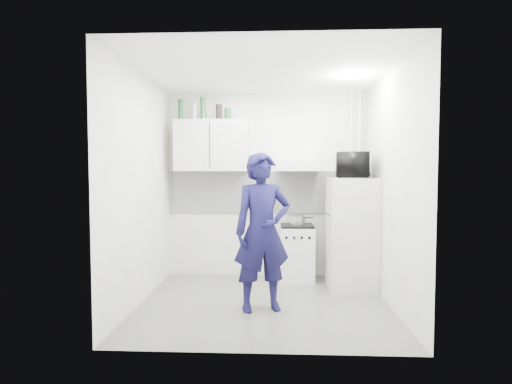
{
  "coord_description": "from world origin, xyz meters",
  "views": [
    {
      "loc": [
        0.11,
        -4.45,
        1.5
      ],
      "look_at": [
        -0.1,
        0.3,
        1.25
      ],
      "focal_mm": 28.0,
      "sensor_mm": 36.0,
      "label": 1
    }
  ],
  "objects": [
    {
      "name": "floor",
      "position": [
        0.0,
        0.0,
        0.0
      ],
      "size": [
        2.8,
        2.8,
        0.0
      ],
      "primitive_type": "plane",
      "color": "#626255",
      "rests_on": "ground"
    },
    {
      "name": "ceiling",
      "position": [
        0.0,
        0.0,
        2.6
      ],
      "size": [
        2.8,
        2.8,
        0.0
      ],
      "primitive_type": "plane",
      "color": "white",
      "rests_on": "wall_back"
    },
    {
      "name": "wall_back",
      "position": [
        0.0,
        1.25,
        1.3
      ],
      "size": [
        2.8,
        0.0,
        2.8
      ],
      "primitive_type": "plane",
      "rotation": [
        1.57,
        0.0,
        0.0
      ],
      "color": "white",
      "rests_on": "floor"
    },
    {
      "name": "wall_left",
      "position": [
        -1.4,
        0.0,
        1.3
      ],
      "size": [
        0.0,
        2.6,
        2.6
      ],
      "primitive_type": "plane",
      "rotation": [
        1.57,
        0.0,
        1.57
      ],
      "color": "white",
      "rests_on": "floor"
    },
    {
      "name": "wall_right",
      "position": [
        1.4,
        0.0,
        1.3
      ],
      "size": [
        0.0,
        2.6,
        2.6
      ],
      "primitive_type": "plane",
      "rotation": [
        1.57,
        0.0,
        -1.57
      ],
      "color": "white",
      "rests_on": "floor"
    },
    {
      "name": "person",
      "position": [
        -0.01,
        -0.2,
        0.85
      ],
      "size": [
        0.71,
        0.56,
        1.7
      ],
      "primitive_type": "imported",
      "rotation": [
        0.0,
        0.0,
        0.28
      ],
      "color": "#121039",
      "rests_on": "floor"
    },
    {
      "name": "stove",
      "position": [
        0.43,
        1.0,
        0.37
      ],
      "size": [
        0.46,
        0.46,
        0.74
      ],
      "primitive_type": "cube",
      "color": "white",
      "rests_on": "floor"
    },
    {
      "name": "fridge",
      "position": [
        1.1,
        0.62,
        0.71
      ],
      "size": [
        0.59,
        0.59,
        1.41
      ],
      "primitive_type": "cube",
      "rotation": [
        0.0,
        0.0,
        0.01
      ],
      "color": "silver",
      "rests_on": "floor"
    },
    {
      "name": "stove_top",
      "position": [
        0.43,
        1.0,
        0.75
      ],
      "size": [
        0.44,
        0.44,
        0.03
      ],
      "primitive_type": "cube",
      "color": "black",
      "rests_on": "stove"
    },
    {
      "name": "saucepan",
      "position": [
        0.44,
        1.06,
        0.82
      ],
      "size": [
        0.2,
        0.2,
        0.11
      ],
      "primitive_type": "cylinder",
      "color": "silver",
      "rests_on": "stove_top"
    },
    {
      "name": "microwave",
      "position": [
        1.1,
        0.62,
        1.57
      ],
      "size": [
        0.62,
        0.46,
        0.32
      ],
      "primitive_type": "imported",
      "rotation": [
        0.0,
        0.0,
        1.45
      ],
      "color": "black",
      "rests_on": "fridge"
    },
    {
      "name": "bottle_a",
      "position": [
        -1.18,
        1.07,
        2.35
      ],
      "size": [
        0.07,
        0.07,
        0.29
      ],
      "primitive_type": "cylinder",
      "color": "#144C1E",
      "rests_on": "upper_cabinet"
    },
    {
      "name": "bottle_b",
      "position": [
        -0.99,
        1.07,
        2.32
      ],
      "size": [
        0.06,
        0.06,
        0.25
      ],
      "primitive_type": "cylinder",
      "color": "#B2B7BC",
      "rests_on": "upper_cabinet"
    },
    {
      "name": "bottle_c",
      "position": [
        -0.87,
        1.07,
        2.36
      ],
      "size": [
        0.08,
        0.08,
        0.32
      ],
      "primitive_type": "cylinder",
      "color": "#144C1E",
      "rests_on": "upper_cabinet"
    },
    {
      "name": "canister_a",
      "position": [
        -0.65,
        1.07,
        2.31
      ],
      "size": [
        0.09,
        0.09,
        0.22
      ],
      "primitive_type": "cylinder",
      "color": "black",
      "rests_on": "upper_cabinet"
    },
    {
      "name": "canister_b",
      "position": [
        -0.53,
        1.07,
        2.28
      ],
      "size": [
        0.09,
        0.09,
        0.17
      ],
      "primitive_type": "cylinder",
      "color": "#144C1E",
      "rests_on": "upper_cabinet"
    },
    {
      "name": "upper_cabinet",
      "position": [
        -0.75,
        1.07,
        1.85
      ],
      "size": [
        1.0,
        0.35,
        0.7
      ],
      "primitive_type": "cube",
      "color": "silver",
      "rests_on": "wall_back"
    },
    {
      "name": "range_hood",
      "position": [
        0.45,
        1.0,
        1.57
      ],
      "size": [
        0.6,
        0.5,
        0.14
      ],
      "primitive_type": "cube",
      "color": "white",
      "rests_on": "wall_back"
    },
    {
      "name": "backsplash",
      "position": [
        0.0,
        1.24,
        1.2
      ],
      "size": [
        2.74,
        0.03,
        0.6
      ],
      "primitive_type": "cube",
      "color": "white",
      "rests_on": "wall_back"
    },
    {
      "name": "pipe_a",
      "position": [
        1.3,
        1.17,
        1.3
      ],
      "size": [
        0.05,
        0.05,
        2.6
      ],
      "primitive_type": "cylinder",
      "color": "white",
      "rests_on": "floor"
    },
    {
      "name": "pipe_b",
      "position": [
        1.18,
        1.17,
        1.3
      ],
      "size": [
        0.04,
        0.04,
        2.6
      ],
      "primitive_type": "cylinder",
      "color": "white",
      "rests_on": "floor"
    },
    {
      "name": "ceiling_spot_fixture",
      "position": [
        1.0,
        0.2,
        2.57
      ],
      "size": [
        0.1,
        0.1,
        0.02
      ],
      "primitive_type": "cylinder",
      "color": "white",
      "rests_on": "ceiling"
    }
  ]
}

